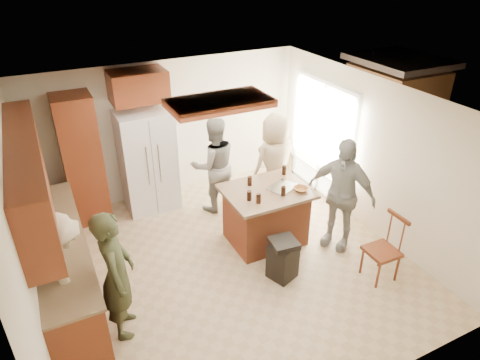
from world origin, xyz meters
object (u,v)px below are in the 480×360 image
person_behind_right (275,164)px  kitchen_island (266,215)px  person_behind_left (214,165)px  spindle_chair (383,251)px  person_front_left (117,275)px  person_counter (64,274)px  trash_bin (283,258)px  refrigerator (148,161)px  person_side_right (341,194)px

person_behind_right → kitchen_island: 1.07m
person_behind_left → kitchen_island: (0.33, -1.25, -0.38)m
person_behind_left → spindle_chair: (1.37, -2.73, -0.41)m
person_front_left → person_counter: 0.65m
person_behind_left → trash_bin: (0.12, -2.12, -0.54)m
person_behind_left → person_behind_right: size_ratio=0.96×
person_front_left → spindle_chair: size_ratio=1.70×
person_behind_left → person_counter: 3.17m
person_behind_left → kitchen_island: bearing=109.5°
person_behind_left → spindle_chair: bearing=121.3°
refrigerator → trash_bin: refrigerator is taller
refrigerator → kitchen_island: 2.31m
person_front_left → person_counter: size_ratio=1.05×
person_behind_right → spindle_chair: 2.34m
refrigerator → person_front_left: bearing=-112.7°
person_behind_right → refrigerator: 2.21m
person_front_left → kitchen_island: size_ratio=1.32×
kitchen_island → person_counter: bearing=-171.0°
person_behind_left → kitchen_island: 1.35m
kitchen_island → spindle_chair: bearing=-55.1°
person_behind_left → person_side_right: bearing=130.2°
person_side_right → kitchen_island: size_ratio=1.41×
refrigerator → kitchen_island: size_ratio=1.41×
person_behind_left → person_behind_right: bearing=158.0°
person_behind_right → person_counter: (-3.60, -1.25, -0.09)m
person_side_right → kitchen_island: (-0.96, 0.57, -0.43)m
refrigerator → person_side_right: bearing=-46.6°
person_behind_left → trash_bin: size_ratio=2.73×
person_behind_left → person_side_right: (1.29, -1.81, 0.05)m
kitchen_island → spindle_chair: size_ratio=1.29×
trash_bin → person_behind_right: bearing=63.5°
kitchen_island → trash_bin: bearing=-103.5°
person_behind_left → spindle_chair: person_behind_left is taller
person_front_left → person_side_right: person_side_right is taller
person_side_right → person_counter: size_ratio=1.13×
person_counter → spindle_chair: bearing=-122.4°
spindle_chair → person_side_right: bearing=94.8°
person_side_right → trash_bin: size_ratio=2.87×
trash_bin → person_counter: bearing=172.0°
person_front_left → trash_bin: bearing=-77.4°
person_behind_left → refrigerator: 1.17m
person_front_left → trash_bin: 2.29m
trash_bin → spindle_chair: spindle_chair is taller
person_behind_left → refrigerator: (-1.00, 0.60, 0.04)m
kitchen_island → trash_bin: size_ratio=2.03×
refrigerator → kitchen_island: refrigerator is taller
person_behind_left → person_side_right: size_ratio=0.95×
refrigerator → spindle_chair: (2.36, -3.33, -0.45)m
kitchen_island → trash_bin: (-0.21, -0.87, -0.16)m
person_behind_right → trash_bin: bearing=58.7°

